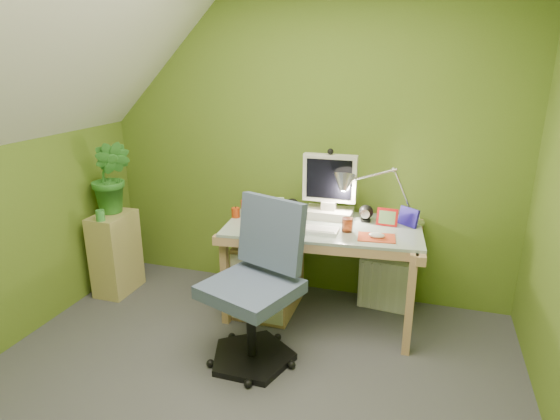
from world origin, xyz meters
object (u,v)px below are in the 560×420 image
(potted_plant, at_px, (111,177))
(radiator, at_px, (386,283))
(task_chair, at_px, (250,286))
(monitor, at_px, (330,180))
(desk_lamp, at_px, (395,183))
(desk, at_px, (322,272))
(side_ledge, at_px, (116,253))

(potted_plant, relative_size, radiator, 1.48)
(task_chair, bearing_deg, monitor, 90.59)
(desk_lamp, relative_size, potted_plant, 1.02)
(desk, xyz_separation_m, task_chair, (-0.29, -0.65, 0.16))
(monitor, bearing_deg, potted_plant, -173.53)
(desk, relative_size, radiator, 3.44)
(radiator, bearing_deg, monitor, -162.25)
(desk, height_order, side_ledge, desk)
(desk_lamp, relative_size, side_ledge, 0.89)
(monitor, height_order, side_ledge, monitor)
(desk_lamp, height_order, radiator, desk_lamp)
(desk_lamp, distance_m, potted_plant, 2.12)
(monitor, distance_m, task_chair, 1.00)
(task_chair, bearing_deg, side_ledge, 178.22)
(monitor, bearing_deg, radiator, 11.46)
(task_chair, height_order, radiator, task_chair)
(desk, xyz_separation_m, potted_plant, (-1.66, -0.05, 0.58))
(side_ledge, relative_size, task_chair, 0.63)
(side_ledge, height_order, potted_plant, potted_plant)
(side_ledge, distance_m, radiator, 2.13)
(desk, bearing_deg, radiator, 27.40)
(desk, relative_size, task_chair, 1.29)
(monitor, relative_size, radiator, 1.44)
(monitor, height_order, radiator, monitor)
(side_ledge, height_order, radiator, side_ledge)
(desk_lamp, bearing_deg, task_chair, -123.62)
(potted_plant, bearing_deg, side_ledge, -90.00)
(monitor, height_order, desk_lamp, desk_lamp)
(desk, relative_size, desk_lamp, 2.28)
(monitor, height_order, potted_plant, monitor)
(desk_lamp, bearing_deg, monitor, -171.73)
(desk, distance_m, side_ledge, 1.66)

